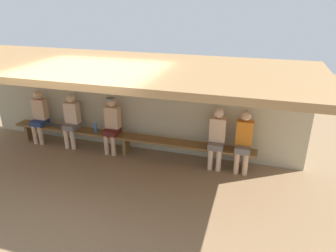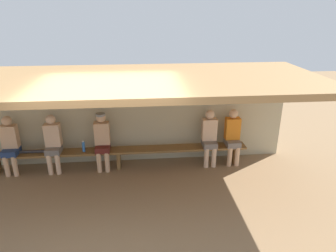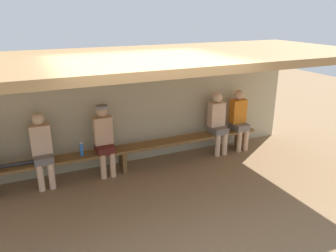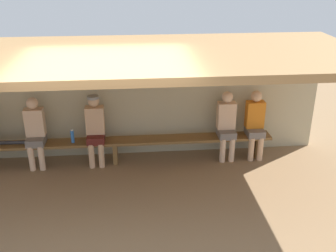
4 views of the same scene
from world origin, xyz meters
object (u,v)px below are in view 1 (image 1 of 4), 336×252
object	(u,v)px
player_middle	(39,115)
player_in_blue	(112,123)
water_bottle_orange	(96,127)
bench	(126,138)
player_leftmost	(244,139)
baseball_bat	(59,126)
player_in_red	(217,136)
player_shirtless_tan	(71,118)

from	to	relation	value
player_middle	player_in_blue	distance (m)	2.02
water_bottle_orange	bench	bearing A→B (deg)	1.90
player_leftmost	baseball_bat	world-z (taller)	player_leftmost
bench	player_in_red	bearing A→B (deg)	0.08
player_middle	water_bottle_orange	bearing A→B (deg)	-1.03
bench	water_bottle_orange	xyz separation A→B (m)	(-0.77, -0.03, 0.20)
player_shirtless_tan	baseball_bat	xyz separation A→B (m)	(-0.38, -0.00, -0.24)
water_bottle_orange	player_middle	bearing A→B (deg)	178.97
bench	player_leftmost	world-z (taller)	player_leftmost
player_leftmost	baseball_bat	distance (m)	4.51
player_in_blue	player_in_red	world-z (taller)	player_in_blue
bench	player_middle	bearing A→B (deg)	179.93
player_shirtless_tan	player_in_red	size ratio (longest dim) A/B	1.00
baseball_bat	player_in_blue	bearing A→B (deg)	1.80
player_shirtless_tan	water_bottle_orange	size ratio (longest dim) A/B	5.10
player_middle	player_leftmost	world-z (taller)	same
player_shirtless_tan	player_in_red	world-z (taller)	same
player_in_blue	water_bottle_orange	bearing A→B (deg)	-176.12
bench	player_in_red	size ratio (longest dim) A/B	4.49
player_middle	player_in_red	world-z (taller)	same
baseball_bat	player_shirtless_tan	bearing A→B (deg)	2.13
player_in_red	player_leftmost	bearing A→B (deg)	0.00
bench	player_leftmost	xyz separation A→B (m)	(2.69, 0.00, 0.34)
player_middle	water_bottle_orange	distance (m)	1.60
player_shirtless_tan	player_middle	bearing A→B (deg)	180.00
player_in_blue	player_leftmost	bearing A→B (deg)	-0.01
bench	player_in_red	distance (m)	2.16
bench	player_shirtless_tan	size ratio (longest dim) A/B	4.49
player_shirtless_tan	baseball_bat	bearing A→B (deg)	-179.54
player_leftmost	player_in_red	xyz separation A→B (m)	(-0.56, 0.00, 0.00)
player_middle	bench	bearing A→B (deg)	-0.07
player_in_blue	water_bottle_orange	xyz separation A→B (m)	(-0.43, -0.03, -0.16)
water_bottle_orange	player_shirtless_tan	bearing A→B (deg)	177.53
player_leftmost	water_bottle_orange	world-z (taller)	player_leftmost
player_shirtless_tan	player_in_blue	world-z (taller)	player_in_blue
player_in_blue	player_leftmost	world-z (taller)	player_in_blue
bench	baseball_bat	xyz separation A→B (m)	(-1.81, -0.00, 0.11)
player_middle	player_leftmost	xyz separation A→B (m)	(5.05, 0.00, 0.00)
player_middle	player_leftmost	size ratio (longest dim) A/B	1.00
player_middle	water_bottle_orange	size ratio (longest dim) A/B	5.10
bench	water_bottle_orange	size ratio (longest dim) A/B	22.93
player_leftmost	baseball_bat	xyz separation A→B (m)	(-4.50, -0.00, -0.24)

